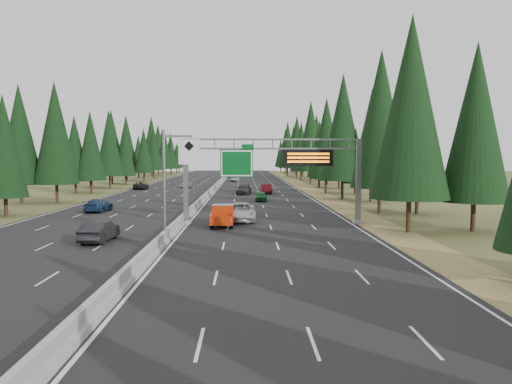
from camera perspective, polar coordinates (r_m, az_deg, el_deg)
road at (r=90.98m, az=-4.89°, el=0.16°), size 32.00×260.00×0.08m
shoulder_right at (r=91.59m, az=6.29°, el=0.17°), size 3.60×260.00×0.06m
shoulder_left at (r=93.80m, az=-15.81°, el=0.13°), size 3.60×260.00×0.06m
median_barrier at (r=90.95m, az=-4.89°, el=0.39°), size 0.70×260.00×0.85m
sign_gantry at (r=45.58m, az=2.71°, el=2.85°), size 16.75×0.98×7.80m
hov_sign_pole at (r=35.95m, az=-9.54°, el=1.60°), size 2.80×0.50×8.00m
tree_row_right at (r=84.24m, az=9.83°, el=6.18°), size 12.30×244.70×18.59m
tree_row_left at (r=87.18m, az=-20.03°, el=5.66°), size 11.45×240.17×18.92m
silver_minivan at (r=47.75m, az=-1.79°, el=-2.30°), size 2.85×6.17×1.71m
red_pickup at (r=44.92m, az=-3.81°, el=-2.53°), size 1.98×5.55×1.81m
car_ahead_green at (r=68.96m, az=0.59°, el=-0.49°), size 1.84×4.00×1.33m
car_ahead_dkred at (r=82.94m, az=1.17°, el=0.36°), size 1.82×4.77×1.55m
car_ahead_dkgrey at (r=81.26m, az=-1.41°, el=0.28°), size 2.71×5.55×1.55m
car_ahead_white at (r=123.13m, az=-2.46°, el=1.51°), size 2.39×4.72×1.28m
car_ahead_far at (r=145.80m, az=-2.94°, el=1.94°), size 1.74×4.22×1.43m
car_onc_near at (r=37.95m, az=-17.45°, el=-4.28°), size 1.88×4.78×1.55m
car_onc_blue at (r=58.56m, az=-17.56°, el=-1.45°), size 2.33×5.06×1.43m
car_onc_white at (r=100.35m, az=-7.92°, el=0.93°), size 2.02×4.33×1.43m
car_onc_far at (r=96.51m, az=-13.02°, el=0.76°), size 2.92×5.55×1.49m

